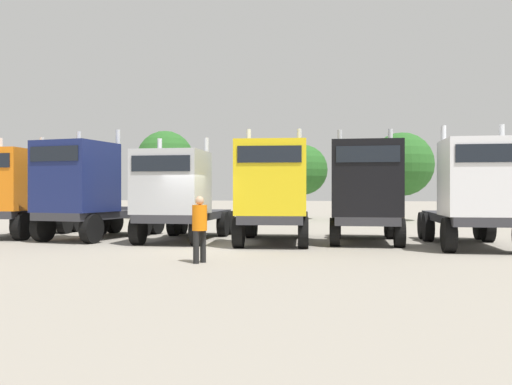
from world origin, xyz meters
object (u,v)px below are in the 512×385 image
object	(u,v)px
semi_truck_white	(476,194)
semi_truck_silver	(178,195)
semi_truck_yellow	(273,192)
semi_truck_black	(366,191)
semi_truck_navy	(85,189)
semi_truck_orange	(12,192)
visitor_in_hivis	(200,224)

from	to	relation	value
semi_truck_white	semi_truck_silver	bearing A→B (deg)	-95.05
semi_truck_yellow	semi_truck_silver	bearing A→B (deg)	-100.43
semi_truck_silver	semi_truck_black	distance (m)	7.02
semi_truck_navy	semi_truck_silver	xyz separation A→B (m)	(3.89, 0.02, -0.23)
semi_truck_navy	semi_truck_black	size ratio (longest dim) A/B	1.05
semi_truck_white	semi_truck_yellow	bearing A→B (deg)	-94.06
semi_truck_orange	semi_truck_navy	world-z (taller)	semi_truck_navy
semi_truck_yellow	semi_truck_white	xyz separation A→B (m)	(6.89, 0.03, -0.07)
semi_truck_navy	semi_truck_black	xyz separation A→B (m)	(10.86, 0.89, -0.07)
semi_truck_silver	semi_truck_orange	bearing A→B (deg)	-95.84
semi_truck_orange	semi_truck_white	distance (m)	18.08
visitor_in_hivis	semi_truck_yellow	bearing A→B (deg)	102.80
semi_truck_silver	visitor_in_hivis	distance (m)	6.25
semi_truck_navy	visitor_in_hivis	world-z (taller)	semi_truck_navy
semi_truck_navy	semi_truck_silver	world-z (taller)	semi_truck_navy
semi_truck_orange	semi_truck_silver	bearing A→B (deg)	82.19
semi_truck_orange	semi_truck_navy	xyz separation A→B (m)	(3.59, -0.33, 0.10)
semi_truck_white	visitor_in_hivis	distance (m)	9.55
semi_truck_navy	semi_truck_yellow	world-z (taller)	semi_truck_navy
semi_truck_silver	semi_truck_black	world-z (taller)	semi_truck_black
semi_truck_black	semi_truck_white	size ratio (longest dim) A/B	0.91
semi_truck_black	semi_truck_yellow	bearing A→B (deg)	-75.94
semi_truck_white	visitor_in_hivis	world-z (taller)	semi_truck_white
semi_truck_navy	visitor_in_hivis	size ratio (longest dim) A/B	3.46
semi_truck_navy	visitor_in_hivis	bearing A→B (deg)	56.42
semi_truck_navy	visitor_in_hivis	xyz separation A→B (m)	(6.66, -5.54, -0.97)
semi_truck_silver	visitor_in_hivis	world-z (taller)	semi_truck_silver
semi_truck_yellow	visitor_in_hivis	size ratio (longest dim) A/B	3.71
semi_truck_black	semi_truck_white	xyz separation A→B (m)	(3.63, -1.01, -0.09)
semi_truck_orange	semi_truck_silver	world-z (taller)	semi_truck_orange
semi_truck_orange	semi_truck_white	world-z (taller)	semi_truck_orange
semi_truck_orange	visitor_in_hivis	size ratio (longest dim) A/B	3.41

